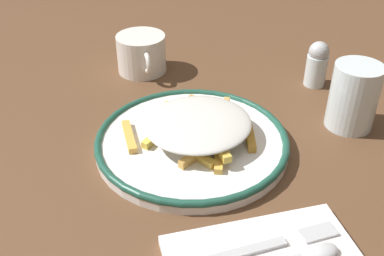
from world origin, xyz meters
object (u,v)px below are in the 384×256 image
water_glass (354,97)px  fork (269,245)px  coffee_mug (142,54)px  salt_shaker (317,64)px  fries_heap (197,125)px  plate (192,141)px

water_glass → fork: bearing=-49.0°
coffee_mug → salt_shaker: salt_shaker is taller
fries_heap → water_glass: bearing=86.2°
plate → fork: size_ratio=1.68×
coffee_mug → salt_shaker: size_ratio=1.39×
fork → salt_shaker: size_ratio=2.04×
water_glass → plate: bearing=-93.4°
fries_heap → fork: fries_heap is taller
plate → fork: 0.23m
salt_shaker → fork: bearing=-36.4°
fork → salt_shaker: 0.43m
fork → coffee_mug: size_ratio=1.46×
plate → water_glass: water_glass is taller
fork → water_glass: size_ratio=1.63×
fork → salt_shaker: bearing=143.6°
plate → fries_heap: (-0.00, 0.01, 0.03)m
water_glass → salt_shaker: bearing=173.3°
water_glass → salt_shaker: (-0.14, 0.02, -0.01)m
plate → fork: plate is taller
plate → salt_shaker: bearing=113.9°
plate → fries_heap: bearing=96.9°
coffee_mug → salt_shaker: 0.34m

